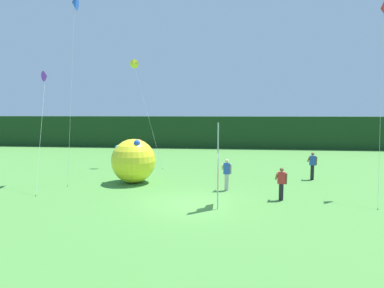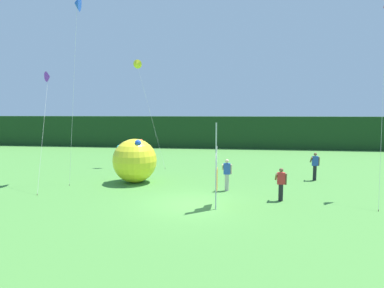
{
  "view_description": "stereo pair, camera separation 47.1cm",
  "coord_description": "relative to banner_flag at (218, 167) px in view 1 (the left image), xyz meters",
  "views": [
    {
      "loc": [
        1.64,
        -15.26,
        4.3
      ],
      "look_at": [
        -0.34,
        2.37,
        2.6
      ],
      "focal_mm": 31.17,
      "sensor_mm": 36.0,
      "label": 1
    },
    {
      "loc": [
        2.11,
        -15.21,
        4.3
      ],
      "look_at": [
        -0.34,
        2.37,
        2.6
      ],
      "focal_mm": 31.17,
      "sensor_mm": 36.0,
      "label": 2
    }
  ],
  "objects": [
    {
      "name": "kite_purple_delta_0",
      "position": [
        -10.48,
        4.26,
        4.55
      ],
      "size": [
        1.49,
        3.67,
        6.76
      ],
      "color": "brown",
      "rests_on": "ground"
    },
    {
      "name": "kite_red_delta_2",
      "position": [
        8.31,
        3.94,
        7.75
      ],
      "size": [
        1.68,
        3.98,
        10.04
      ],
      "color": "brown",
      "rests_on": "ground"
    },
    {
      "name": "ground_plane",
      "position": [
        -1.16,
        0.48,
        -1.84
      ],
      "size": [
        120.0,
        120.0,
        0.0
      ],
      "primitive_type": "plane",
      "color": "#478438"
    },
    {
      "name": "kite_yellow_delta_1",
      "position": [
        -7.04,
        11.18,
        6.18
      ],
      "size": [
        2.91,
        1.66,
        8.44
      ],
      "color": "brown",
      "rests_on": "ground"
    },
    {
      "name": "banner_flag",
      "position": [
        0.0,
        0.0,
        0.0
      ],
      "size": [
        0.06,
        1.03,
        3.84
      ],
      "color": "#B7B7BC",
      "rests_on": "ground"
    },
    {
      "name": "person_far_right",
      "position": [
        3.03,
        1.57,
        -0.98
      ],
      "size": [
        0.55,
        0.48,
        1.62
      ],
      "color": "black",
      "rests_on": "ground"
    },
    {
      "name": "inflatable_balloon",
      "position": [
        -5.29,
        4.72,
        -0.49
      ],
      "size": [
        2.69,
        2.69,
        2.69
      ],
      "color": "yellow",
      "rests_on": "ground"
    },
    {
      "name": "person_near_banner",
      "position": [
        -7.24,
        9.46,
        -0.94
      ],
      "size": [
        0.55,
        0.48,
        1.69
      ],
      "color": "#2D334C",
      "rests_on": "ground"
    },
    {
      "name": "folding_chair",
      "position": [
        -6.46,
        8.72,
        -1.33
      ],
      "size": [
        0.51,
        0.51,
        0.89
      ],
      "color": "#BCBCC1",
      "rests_on": "ground"
    },
    {
      "name": "person_mid_field",
      "position": [
        5.76,
        6.87,
        -0.9
      ],
      "size": [
        0.55,
        0.48,
        1.76
      ],
      "color": "black",
      "rests_on": "ground"
    },
    {
      "name": "distant_treeline",
      "position": [
        -1.16,
        25.65,
        0.05
      ],
      "size": [
        80.0,
        2.4,
        3.78
      ],
      "primitive_type": "cube",
      "color": "#193819",
      "rests_on": "ground"
    },
    {
      "name": "person_far_left",
      "position": [
        0.36,
        3.32,
        -0.91
      ],
      "size": [
        0.55,
        0.48,
        1.74
      ],
      "color": "#B7B2A3",
      "rests_on": "ground"
    },
    {
      "name": "kite_blue_delta_3",
      "position": [
        -9.05,
        5.41,
        9.13
      ],
      "size": [
        0.66,
        2.68,
        11.49
      ],
      "color": "brown",
      "rests_on": "ground"
    }
  ]
}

